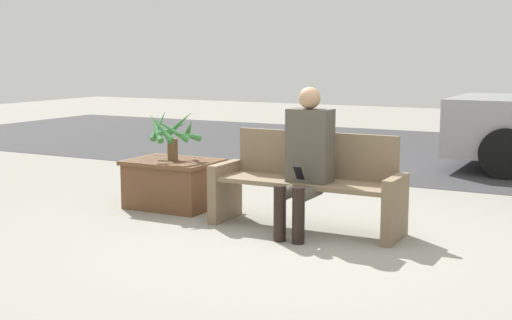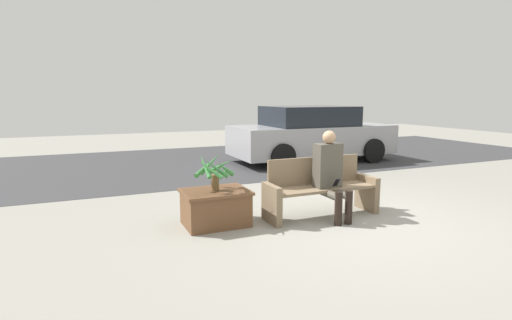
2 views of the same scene
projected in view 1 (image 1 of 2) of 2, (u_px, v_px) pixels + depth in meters
ground_plane at (315, 244)px, 5.84m from camera, size 30.00×30.00×0.00m
road_surface at (464, 155)px, 10.94m from camera, size 20.00×6.00×0.01m
bench at (308, 184)px, 6.30m from camera, size 1.72×0.49×0.85m
person_seated at (306, 156)px, 6.08m from camera, size 0.38×0.58×1.26m
planter_box at (173, 182)px, 7.19m from camera, size 0.89×0.67×0.49m
potted_plant at (172, 132)px, 7.10m from camera, size 0.57×0.56×0.50m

